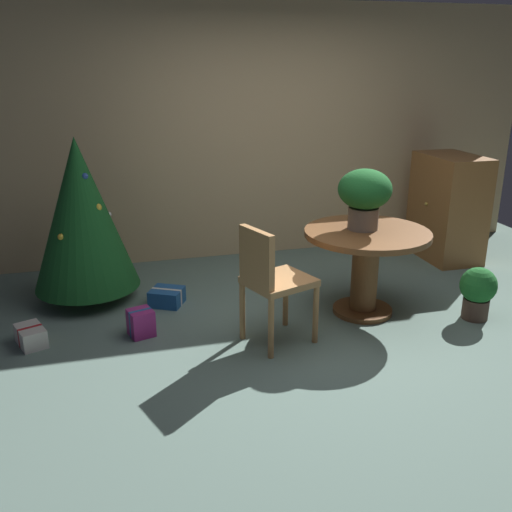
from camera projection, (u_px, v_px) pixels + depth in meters
name	position (u px, v px, depth m)	size (l,w,h in m)	color
ground_plane	(341.00, 337.00, 4.39)	(6.60, 6.60, 0.00)	slate
back_wall_panel	(264.00, 133.00, 5.97)	(6.00, 0.10, 2.60)	tan
round_dining_table	(366.00, 256.00, 4.66)	(1.02, 1.02, 0.72)	brown
flower_vase	(365.00, 193.00, 4.54)	(0.43, 0.43, 0.49)	#665B51
wooden_chair_left	(271.00, 278.00, 4.13)	(0.57, 0.54, 0.91)	#B27F4C
holiday_tree	(81.00, 214.00, 4.83)	(0.90, 0.90, 1.44)	brown
gift_box_purple	(141.00, 323.00, 4.39)	(0.22, 0.22, 0.21)	#9E287A
gift_box_blue	(167.00, 297.00, 4.95)	(0.35, 0.34, 0.14)	#1E569E
gift_box_cream	(31.00, 336.00, 4.25)	(0.26, 0.32, 0.14)	silver
wooden_cabinet	(448.00, 207.00, 6.00)	(0.53, 0.79, 1.11)	brown
potted_plant	(478.00, 291.00, 4.63)	(0.30, 0.30, 0.44)	#4C382D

